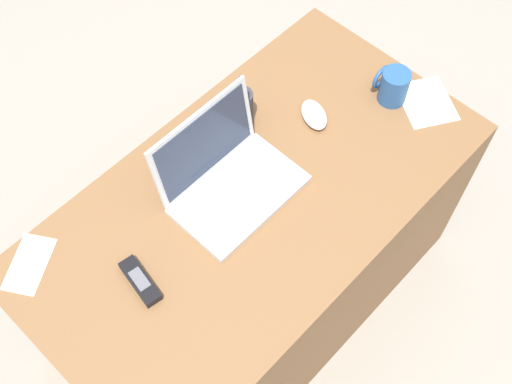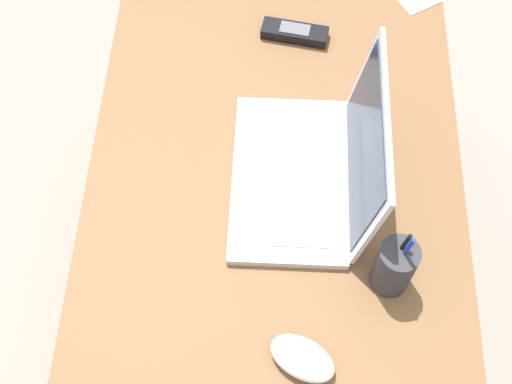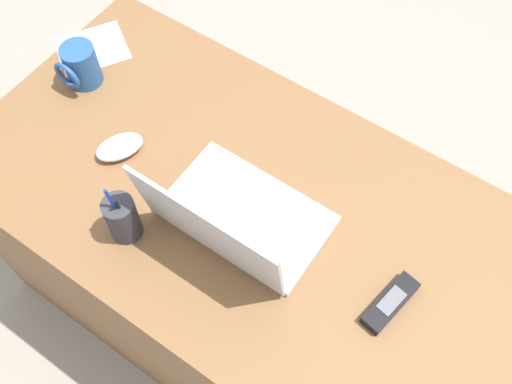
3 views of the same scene
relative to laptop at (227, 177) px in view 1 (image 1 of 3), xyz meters
name	(u,v)px [view 1 (image 1 of 3)]	position (x,y,z in m)	size (l,w,h in m)	color
ground_plane	(254,296)	(0.03, -0.07, -0.76)	(6.00, 6.00, 0.00)	gray
desk	(254,253)	(0.03, -0.07, -0.40)	(1.32, 0.70, 0.71)	brown
laptop	(227,177)	(0.00, 0.00, 0.00)	(0.35, 0.25, 0.24)	silver
computer_mouse	(314,115)	(0.34, -0.02, -0.03)	(0.07, 0.11, 0.04)	white
coffee_mug_white	(393,86)	(0.55, -0.13, 0.00)	(0.08, 0.10, 0.11)	#26518C
cordless_phone	(140,281)	(-0.35, -0.04, -0.04)	(0.07, 0.14, 0.03)	black
pen_holder	(241,107)	(0.19, 0.13, 0.01)	(0.07, 0.07, 0.18)	#333338
paper_note_near_laptop	(426,102)	(0.62, -0.22, -0.05)	(0.14, 0.17, 0.00)	white
paper_note_left	(29,264)	(-0.51, 0.20, -0.05)	(0.16, 0.09, 0.00)	white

